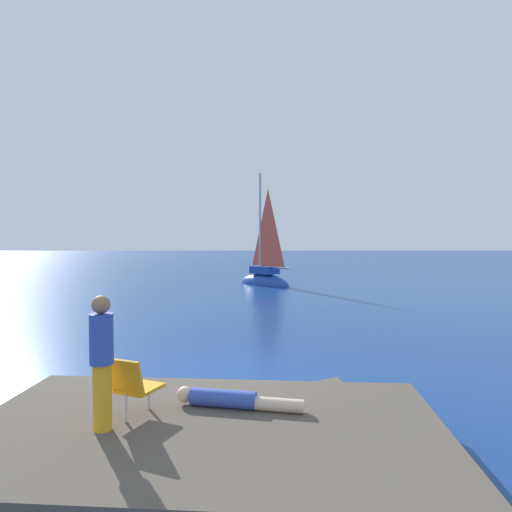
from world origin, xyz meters
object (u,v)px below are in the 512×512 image
at_px(sailboat_near, 264,278).
at_px(beach_chair, 133,384).
at_px(person_sunbather, 233,400).
at_px(person_standing, 102,359).

distance_m(sailboat_near, beach_chair, 21.74).
xyz_separation_m(person_sunbather, person_standing, (-1.53, -0.69, 0.75)).
xyz_separation_m(person_standing, beach_chair, (0.27, 0.37, -0.42)).
height_order(sailboat_near, beach_chair, sailboat_near).
distance_m(person_sunbather, beach_chair, 1.33).
height_order(person_sunbather, person_standing, person_standing).
relative_size(sailboat_near, person_sunbather, 4.20).
relative_size(person_standing, beach_chair, 2.03).
distance_m(sailboat_near, person_standing, 22.15).
bearing_deg(sailboat_near, person_sunbather, 134.62).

